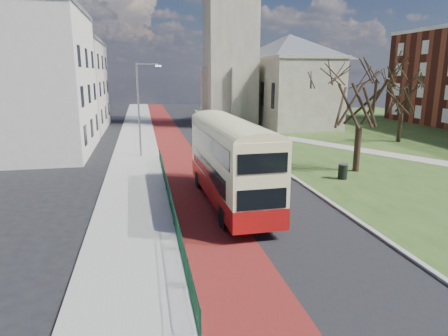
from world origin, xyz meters
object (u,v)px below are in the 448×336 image
object	(u,v)px
bus	(230,159)
litter_bin	(343,171)
winter_tree_far	(404,90)
winter_tree_near	(362,90)
streetlamp	(140,105)

from	to	relation	value
bus	litter_bin	distance (m)	9.87
winter_tree_far	litter_bin	size ratio (longest dim) A/B	7.30
winter_tree_far	litter_bin	bearing A→B (deg)	-135.71
winter_tree_near	winter_tree_far	distance (m)	16.06
bus	winter_tree_near	distance (m)	12.84
streetlamp	winter_tree_far	bearing A→B (deg)	5.42
bus	litter_bin	bearing A→B (deg)	21.28
streetlamp	bus	world-z (taller)	streetlamp
winter_tree_near	winter_tree_far	bearing A→B (deg)	44.64
streetlamp	winter_tree_near	size ratio (longest dim) A/B	0.91
winter_tree_near	litter_bin	world-z (taller)	winter_tree_near
litter_bin	bus	bearing A→B (deg)	-157.10
winter_tree_near	winter_tree_far	world-z (taller)	winter_tree_near
streetlamp	litter_bin	xyz separation A→B (m)	(13.68, -10.61, -4.00)
winter_tree_near	winter_tree_far	size ratio (longest dim) A/B	1.09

